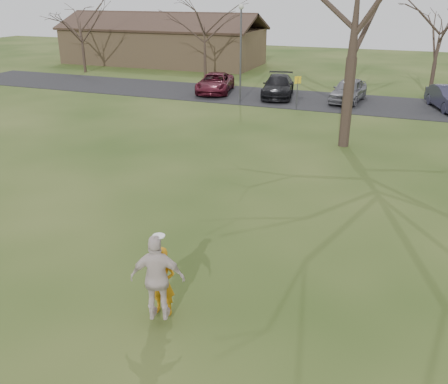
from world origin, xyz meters
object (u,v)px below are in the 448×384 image
at_px(player_defender, 163,282).
at_px(car_4, 348,90).
at_px(car_3, 278,86).
at_px(lamp_post, 241,42).
at_px(building, 163,44).
at_px(car_2, 215,83).
at_px(catching_play, 158,278).

relative_size(player_defender, car_4, 0.37).
height_order(player_defender, car_4, player_defender).
bearing_deg(car_3, lamp_post, -134.37).
distance_m(player_defender, car_3, 25.63).
bearing_deg(building, car_4, -31.32).
relative_size(car_4, lamp_post, 0.72).
height_order(player_defender, car_2, player_defender).
relative_size(player_defender, lamp_post, 0.27).
height_order(car_2, lamp_post, lamp_post).
height_order(car_2, building, building).
distance_m(player_defender, building, 42.99).
xyz_separation_m(player_defender, catching_play, (0.13, -0.44, 0.39)).
bearing_deg(building, car_3, -38.71).
xyz_separation_m(car_2, car_3, (4.76, 0.18, 0.04)).
distance_m(car_3, lamp_post, 4.63).
bearing_deg(car_4, car_3, -172.89).
relative_size(car_2, building, 0.24).
distance_m(building, lamp_post, 20.99).
xyz_separation_m(car_3, lamp_post, (-1.87, -2.78, 3.19)).
height_order(player_defender, car_3, player_defender).
bearing_deg(car_3, building, 130.91).
relative_size(catching_play, building, 0.10).
height_order(car_3, car_4, car_4).
xyz_separation_m(player_defender, car_3, (-4.18, 25.29, -0.07)).
bearing_deg(car_4, player_defender, -85.50).
distance_m(car_2, car_3, 4.76).
height_order(car_2, car_4, car_4).
distance_m(car_4, catching_play, 25.83).
bearing_deg(catching_play, car_4, 88.71).
bearing_deg(player_defender, building, 115.35).
bearing_deg(car_2, car_4, -10.60).
bearing_deg(car_2, player_defender, -82.60).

